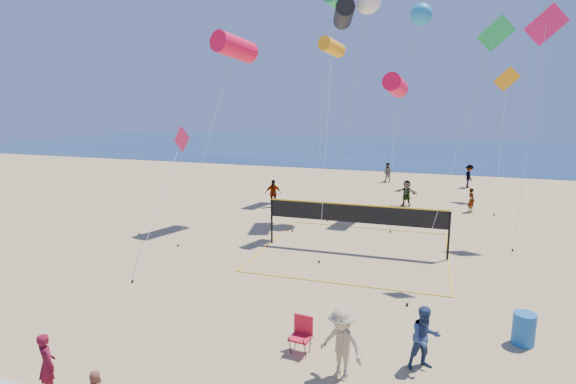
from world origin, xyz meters
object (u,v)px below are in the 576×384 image
(woman, at_px, (47,364))
(volleyball_net, at_px, (355,219))
(camp_chair, at_px, (302,332))
(trash_barrel, at_px, (524,329))

(woman, bearing_deg, volleyball_net, -86.14)
(woman, distance_m, volleyball_net, 13.91)
(camp_chair, distance_m, volleyball_net, 9.29)
(camp_chair, xyz_separation_m, trash_barrel, (5.92, 2.49, -0.12))
(woman, relative_size, camp_chair, 1.36)
(woman, bearing_deg, trash_barrel, -126.13)
(trash_barrel, bearing_deg, volleyball_net, 132.63)
(camp_chair, bearing_deg, trash_barrel, 28.21)
(woman, height_order, trash_barrel, woman)
(trash_barrel, xyz_separation_m, volleyball_net, (-6.21, 6.74, 1.08))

